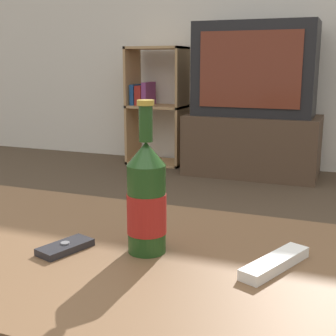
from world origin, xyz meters
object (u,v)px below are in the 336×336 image
object	(u,v)px
cell_phone	(65,247)
remote_control	(275,263)
beer_bottle	(147,200)
tv_stand	(252,145)
television	(255,69)
bookshelf	(154,104)

from	to	relation	value
cell_phone	remote_control	size ratio (longest dim) A/B	0.68
beer_bottle	cell_phone	xyz separation A→B (m)	(-0.15, -0.06, -0.10)
tv_stand	beer_bottle	world-z (taller)	beer_bottle
cell_phone	remote_control	xyz separation A→B (m)	(0.40, 0.07, 0.00)
cell_phone	remote_control	distance (m)	0.41
tv_stand	cell_phone	bearing A→B (deg)	-86.38
tv_stand	beer_bottle	size ratio (longest dim) A/B	3.29
tv_stand	remote_control	xyz separation A→B (m)	(0.57, -2.67, 0.25)
remote_control	television	bearing A→B (deg)	124.91
tv_stand	television	distance (m)	0.56
tv_stand	remote_control	size ratio (longest dim) A/B	5.48
television	cell_phone	xyz separation A→B (m)	(0.17, -2.74, -0.31)
bookshelf	beer_bottle	distance (m)	3.03
tv_stand	bookshelf	xyz separation A→B (m)	(-0.85, 0.11, 0.27)
beer_bottle	remote_control	xyz separation A→B (m)	(0.25, 0.01, -0.10)
television	remote_control	distance (m)	2.75
beer_bottle	remote_control	bearing A→B (deg)	3.12
cell_phone	beer_bottle	bearing A→B (deg)	38.30
tv_stand	cell_phone	size ratio (longest dim) A/B	8.08
television	beer_bottle	xyz separation A→B (m)	(0.33, -2.68, -0.21)
remote_control	tv_stand	bearing A→B (deg)	124.89
beer_bottle	remote_control	world-z (taller)	beer_bottle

